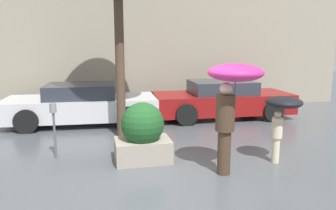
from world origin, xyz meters
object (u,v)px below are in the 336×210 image
Objects in this scene: parked_car_near at (82,105)px; person_adult at (232,89)px; person_child at (282,110)px; planter_box at (143,134)px; parking_meter at (54,119)px; parked_car_far at (221,100)px.

person_adult is at bearing -145.59° from parked_car_near.
person_adult is 1.50× the size of person_child.
person_child reaches higher than planter_box.
person_adult is 3.80m from parking_meter.
parked_car_far is at bearing 113.39° from person_child.
planter_box is 3.93m from parked_car_near.
parking_meter is (-1.83, 0.57, 0.28)m from planter_box.
parked_car_far is 5.85m from parking_meter.
planter_box is 0.90× the size of person_child.
planter_box is 1.94m from parking_meter.
person_child is at bearing -15.12° from planter_box.
parked_car_near is 4.56m from parked_car_far.
person_adult is at bearing 162.35° from parked_car_far.
parked_car_far is at bearing 30.93° from parking_meter.
person_adult reaches higher than planter_box.
parked_car_far is at bearing 89.08° from person_adult.
parked_car_near is 3.85× the size of parking_meter.
parked_car_near is at bearing 81.67° from parking_meter.
planter_box is 2.12m from person_adult.
planter_box reaches higher than parked_car_near.
planter_box is at bearing 140.47° from parked_car_far.
person_child is at bearing -16.01° from parking_meter.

